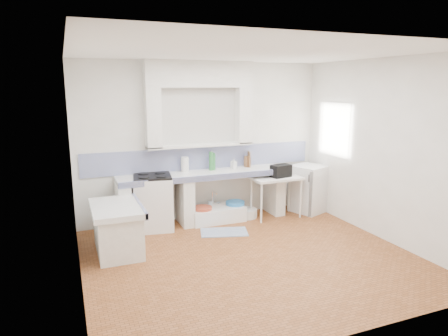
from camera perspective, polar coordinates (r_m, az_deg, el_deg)
name	(u,v)px	position (r m, az deg, el deg)	size (l,w,h in m)	color
floor	(250,257)	(5.83, 3.74, -12.51)	(4.50, 4.50, 0.00)	brown
ceiling	(253,52)	(5.34, 4.15, 16.07)	(4.50, 4.50, 0.00)	white
wall_back	(203,141)	(7.25, -2.94, 3.80)	(4.50, 4.50, 0.00)	white
wall_front	(349,198)	(3.76, 17.26, -4.05)	(4.50, 4.50, 0.00)	white
wall_left	(74,173)	(4.90, -20.55, -0.71)	(4.50, 4.50, 0.00)	white
wall_right	(383,150)	(6.69, 21.58, 2.36)	(4.50, 4.50, 0.00)	white
alcove_mass	(199,74)	(7.03, -3.50, 13.16)	(1.90, 0.25, 0.45)	white
window_frame	(343,129)	(7.68, 16.54, 5.29)	(0.35, 0.86, 1.06)	#352111
lace_valance	(338,108)	(7.57, 15.83, 8.13)	(0.01, 0.84, 0.24)	white
counter_slab	(204,174)	(7.03, -2.88, -0.91)	(3.00, 0.60, 0.08)	white
counter_lip	(209,178)	(6.77, -2.11, -1.39)	(3.00, 0.04, 0.10)	navy
counter_pier_left	(124,208)	(6.84, -14.05, -5.52)	(0.20, 0.55, 0.82)	white
counter_pier_mid	(185,201)	(7.04, -5.54, -4.72)	(0.20, 0.55, 0.82)	white
counter_pier_right	(274,192)	(7.69, 7.09, -3.34)	(0.20, 0.55, 0.82)	white
peninsula_top	(116,208)	(5.98, -15.00, -5.53)	(0.70, 1.10, 0.08)	white
peninsula_base	(118,231)	(6.09, -14.83, -8.68)	(0.60, 1.00, 0.62)	white
peninsula_lip	(140,206)	(6.02, -11.88, -5.25)	(0.04, 1.10, 0.10)	navy
backsplash	(204,158)	(7.28, -2.88, 1.45)	(4.27, 0.03, 0.40)	navy
stove	(153,203)	(6.88, -10.01, -4.91)	(0.63, 0.61, 0.89)	white
sink	(216,214)	(7.25, -1.10, -6.60)	(0.96, 0.52, 0.23)	white
side_table	(276,197)	(7.45, 7.38, -4.12)	(0.90, 0.50, 0.04)	white
fridge	(309,189)	(7.88, 11.94, -2.86)	(0.58, 0.58, 0.89)	white
bucket_red	(203,215)	(7.09, -3.05, -6.72)	(0.33, 0.33, 0.31)	#B2442A
bucket_orange	(215,213)	(7.28, -1.32, -6.42)	(0.28, 0.28, 0.26)	orange
bucket_blue	(235,210)	(7.36, 1.58, -5.96)	(0.34, 0.34, 0.32)	#2A7BC6
basin_white	(246,213)	(7.47, 3.15, -6.39)	(0.40, 0.40, 0.16)	white
water_bottle_a	(210,210)	(7.40, -2.00, -5.91)	(0.08, 0.08, 0.31)	silver
water_bottle_b	(218,209)	(7.46, -0.80, -5.90)	(0.07, 0.07, 0.28)	silver
black_bag	(281,171)	(7.35, 8.07, -0.41)	(0.36, 0.21, 0.23)	black
green_bottle_a	(211,161)	(7.14, -1.85, 0.99)	(0.07, 0.07, 0.33)	#2C7538
green_bottle_b	(214,162)	(7.17, -1.49, 0.92)	(0.07, 0.07, 0.30)	#2C7538
knife_block	(247,161)	(7.47, 3.33, 0.93)	(0.10, 0.08, 0.20)	olive
cutting_board	(249,159)	(7.48, 3.55, 1.25)	(0.02, 0.21, 0.28)	olive
paper_towel	(185,164)	(7.04, -5.56, 0.50)	(0.13, 0.13, 0.26)	white
soap_bottle	(234,163)	(7.32, 1.37, 0.70)	(0.09, 0.09, 0.20)	white
rug	(224,232)	(6.72, 0.00, -9.08)	(0.77, 0.44, 0.01)	#385280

